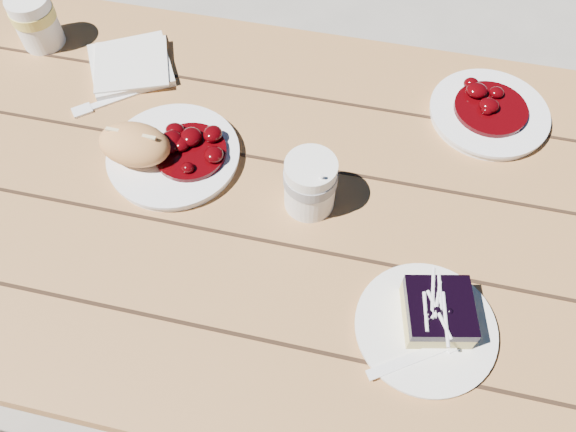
% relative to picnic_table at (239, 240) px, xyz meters
% --- Properties ---
extents(ground, '(60.00, 60.00, 0.00)m').
position_rel_picnic_table_xyz_m(ground, '(0.00, 0.00, -0.59)').
color(ground, gray).
rests_on(ground, ground).
extents(picnic_table, '(2.00, 1.55, 0.75)m').
position_rel_picnic_table_xyz_m(picnic_table, '(0.00, 0.00, 0.00)').
color(picnic_table, brown).
rests_on(picnic_table, ground).
extents(main_plate, '(0.22, 0.22, 0.02)m').
position_rel_picnic_table_xyz_m(main_plate, '(-0.12, 0.05, 0.17)').
color(main_plate, white).
rests_on(main_plate, picnic_table).
extents(goulash_stew, '(0.13, 0.13, 0.04)m').
position_rel_picnic_table_xyz_m(goulash_stew, '(-0.09, 0.05, 0.20)').
color(goulash_stew, '#440205').
rests_on(goulash_stew, main_plate).
extents(bread_roll, '(0.13, 0.09, 0.06)m').
position_rel_picnic_table_xyz_m(bread_roll, '(-0.17, 0.03, 0.21)').
color(bread_roll, '#DB9754').
rests_on(bread_roll, main_plate).
extents(dessert_plate, '(0.20, 0.20, 0.01)m').
position_rel_picnic_table_xyz_m(dessert_plate, '(0.34, -0.17, 0.17)').
color(dessert_plate, white).
rests_on(dessert_plate, picnic_table).
extents(blueberry_cake, '(0.11, 0.11, 0.05)m').
position_rel_picnic_table_xyz_m(blueberry_cake, '(0.35, -0.16, 0.20)').
color(blueberry_cake, '#DECC79').
rests_on(blueberry_cake, dessert_plate).
extents(fork_dessert, '(0.15, 0.11, 0.00)m').
position_rel_picnic_table_xyz_m(fork_dessert, '(0.32, -0.23, 0.17)').
color(fork_dessert, white).
rests_on(fork_dessert, dessert_plate).
extents(coffee_cup, '(0.08, 0.08, 0.10)m').
position_rel_picnic_table_xyz_m(coffee_cup, '(0.13, 0.01, 0.21)').
color(coffee_cup, white).
rests_on(coffee_cup, picnic_table).
extents(napkin_stack, '(0.20, 0.20, 0.01)m').
position_rel_picnic_table_xyz_m(napkin_stack, '(-0.27, 0.24, 0.17)').
color(napkin_stack, white).
rests_on(napkin_stack, picnic_table).
extents(fork_table, '(0.14, 0.12, 0.00)m').
position_rel_picnic_table_xyz_m(fork_table, '(-0.26, 0.16, 0.16)').
color(fork_table, white).
rests_on(fork_table, picnic_table).
extents(second_plate, '(0.21, 0.21, 0.02)m').
position_rel_picnic_table_xyz_m(second_plate, '(0.41, 0.27, 0.17)').
color(second_plate, white).
rests_on(second_plate, picnic_table).
extents(second_stew, '(0.13, 0.13, 0.04)m').
position_rel_picnic_table_xyz_m(second_stew, '(0.41, 0.27, 0.20)').
color(second_stew, '#440205').
rests_on(second_stew, second_plate).
extents(second_cup, '(0.08, 0.08, 0.10)m').
position_rel_picnic_table_xyz_m(second_cup, '(-0.47, 0.28, 0.21)').
color(second_cup, white).
rests_on(second_cup, picnic_table).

